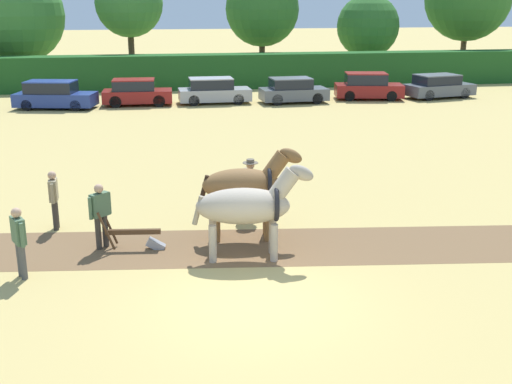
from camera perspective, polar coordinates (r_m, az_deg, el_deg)
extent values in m
plane|color=tan|center=(13.18, -0.11, -9.68)|extent=(240.00, 240.00, 0.00)
cube|color=brown|center=(16.22, -14.41, -4.98)|extent=(24.74, 5.35, 0.01)
cube|color=#1E511E|center=(44.15, -6.90, 10.55)|extent=(58.29, 1.96, 2.27)
cylinder|color=brown|center=(50.09, -20.10, 10.76)|extent=(0.44, 0.44, 2.90)
sphere|color=#387533|center=(49.91, -20.49, 14.49)|extent=(6.64, 6.64, 6.64)
cylinder|color=#423323|center=(48.71, -11.00, 12.11)|extent=(0.44, 0.44, 4.24)
sphere|color=#387533|center=(48.56, -11.23, 16.16)|extent=(4.83, 4.83, 4.83)
cylinder|color=#423323|center=(49.92, 0.54, 12.15)|extent=(0.44, 0.44, 3.60)
sphere|color=#2D6628|center=(49.76, 0.55, 15.95)|extent=(5.51, 5.51, 5.51)
cylinder|color=#4C3823|center=(51.94, 9.78, 11.49)|extent=(0.44, 0.44, 2.51)
sphere|color=#2D6628|center=(51.77, 9.93, 14.32)|extent=(4.80, 4.80, 4.80)
cylinder|color=brown|center=(55.20, 17.94, 12.06)|extent=(0.44, 0.44, 4.09)
ellipsoid|color=#B2A38E|center=(14.83, -1.17, -1.26)|extent=(2.28, 1.14, 0.84)
cylinder|color=#B2A38E|center=(15.37, 1.48, -3.87)|extent=(0.18, 0.18, 0.90)
cylinder|color=#B2A38E|center=(14.92, 1.62, -4.53)|extent=(0.18, 0.18, 0.90)
cylinder|color=#B2A38E|center=(15.34, -3.84, -3.95)|extent=(0.18, 0.18, 0.90)
cylinder|color=#B2A38E|center=(14.89, -3.87, -4.62)|extent=(0.18, 0.18, 0.90)
cylinder|color=#B2A38E|center=(14.74, 2.44, 0.58)|extent=(0.83, 0.49, 0.89)
ellipsoid|color=#B2A38E|center=(14.70, 4.06, 1.71)|extent=(0.70, 0.34, 0.54)
cube|color=gray|center=(14.71, 3.16, 1.26)|extent=(0.42, 0.13, 0.56)
cylinder|color=gray|center=(14.87, -5.18, -1.64)|extent=(0.31, 0.15, 0.71)
torus|color=black|center=(14.85, 1.79, -0.97)|extent=(0.21, 0.87, 0.87)
ellipsoid|color=brown|center=(16.03, -1.29, 0.63)|extent=(2.06, 1.10, 0.83)
cylinder|color=brown|center=(16.55, 0.92, -2.07)|extent=(0.18, 0.18, 1.04)
cylinder|color=brown|center=(16.10, 1.03, -2.63)|extent=(0.18, 0.18, 1.04)
cylinder|color=brown|center=(16.53, -3.52, -2.14)|extent=(0.18, 0.18, 1.04)
cylinder|color=brown|center=(16.07, -3.54, -2.69)|extent=(0.18, 0.18, 1.04)
cylinder|color=brown|center=(15.95, 1.71, 2.26)|extent=(0.79, 0.48, 0.84)
ellipsoid|color=brown|center=(15.91, 3.11, 3.24)|extent=(0.70, 0.34, 0.54)
cube|color=black|center=(15.92, 2.33, 2.88)|extent=(0.40, 0.13, 0.53)
cylinder|color=black|center=(16.06, -4.63, 0.29)|extent=(0.31, 0.15, 0.71)
torus|color=black|center=(16.04, 1.17, 0.89)|extent=(0.21, 0.86, 0.85)
cube|color=#4C331E|center=(15.88, -10.89, -3.49)|extent=(1.34, 0.25, 0.12)
cube|color=#939399|center=(15.94, -8.91, -4.66)|extent=(0.50, 0.25, 0.39)
cylinder|color=#4C331E|center=(16.13, -12.93, -2.92)|extent=(0.40, 0.11, 0.96)
cylinder|color=#4C331E|center=(15.76, -13.18, -3.41)|extent=(0.40, 0.11, 0.96)
cylinder|color=#38332D|center=(16.21, -13.25, -3.37)|extent=(0.14, 0.14, 0.82)
cylinder|color=#38332D|center=(16.09, -13.84, -3.57)|extent=(0.14, 0.14, 0.82)
cube|color=#4C6B4C|center=(15.93, -13.72, -1.11)|extent=(0.49, 0.47, 0.58)
sphere|color=tan|center=(15.81, -13.82, 0.30)|extent=(0.22, 0.22, 0.22)
cylinder|color=#4C6B4C|center=(16.10, -12.92, -0.94)|extent=(0.09, 0.09, 0.55)
cylinder|color=#4C6B4C|center=(15.77, -14.51, -1.43)|extent=(0.09, 0.09, 0.55)
cylinder|color=#38332D|center=(17.82, -0.76, -1.04)|extent=(0.14, 0.14, 0.83)
cylinder|color=#38332D|center=(17.68, -0.22, -1.18)|extent=(0.14, 0.14, 0.83)
cube|color=tan|center=(17.54, -0.50, 1.10)|extent=(0.47, 0.50, 0.59)
sphere|color=tan|center=(17.44, -0.50, 2.40)|extent=(0.22, 0.22, 0.22)
cylinder|color=tan|center=(17.73, -1.20, 1.19)|extent=(0.09, 0.09, 0.55)
cylinder|color=tan|center=(17.37, 0.22, 0.86)|extent=(0.09, 0.09, 0.55)
cylinder|color=#665B4C|center=(17.42, -0.50, 2.61)|extent=(0.43, 0.43, 0.02)
cylinder|color=#665B4C|center=(17.41, -0.50, 2.77)|extent=(0.21, 0.21, 0.10)
cylinder|color=#4C4C4C|center=(15.07, -20.23, -5.58)|extent=(0.14, 0.14, 0.81)
cylinder|color=#4C4C4C|center=(14.88, -20.01, -5.85)|extent=(0.14, 0.14, 0.81)
cube|color=#4C6B4C|center=(14.74, -20.39, -3.22)|extent=(0.39, 0.51, 0.57)
sphere|color=tan|center=(14.61, -20.55, -1.73)|extent=(0.22, 0.22, 0.22)
cylinder|color=#4C6B4C|center=(15.00, -20.67, -2.99)|extent=(0.09, 0.09, 0.54)
cylinder|color=#4C6B4C|center=(14.48, -20.08, -3.63)|extent=(0.09, 0.09, 0.54)
cylinder|color=#38332D|center=(17.89, -17.36, -1.81)|extent=(0.14, 0.14, 0.80)
cylinder|color=#38332D|center=(17.69, -17.42, -2.03)|extent=(0.14, 0.14, 0.80)
cube|color=tan|center=(17.59, -17.58, 0.18)|extent=(0.22, 0.47, 0.56)
sphere|color=tan|center=(17.49, -17.69, 1.42)|extent=(0.22, 0.22, 0.22)
cylinder|color=tan|center=(17.87, -17.49, 0.36)|extent=(0.09, 0.09, 0.53)
cylinder|color=tan|center=(17.34, -17.66, -0.15)|extent=(0.09, 0.09, 0.53)
cube|color=navy|center=(37.57, -17.37, 7.87)|extent=(4.62, 2.61, 0.71)
cube|color=black|center=(37.55, -17.77, 8.85)|extent=(2.88, 2.08, 0.60)
cube|color=navy|center=(37.51, -17.82, 9.35)|extent=(2.88, 2.08, 0.06)
cylinder|color=black|center=(37.88, -15.02, 7.80)|extent=(0.63, 0.34, 0.60)
cylinder|color=black|center=(36.45, -15.72, 7.41)|extent=(0.63, 0.34, 0.60)
cylinder|color=black|center=(38.78, -18.86, 7.67)|extent=(0.63, 0.34, 0.60)
cylinder|color=black|center=(37.38, -19.69, 7.28)|extent=(0.63, 0.34, 0.60)
cube|color=maroon|center=(37.68, -10.46, 8.39)|extent=(3.95, 1.88, 0.69)
cube|color=black|center=(37.61, -10.81, 9.32)|extent=(2.39, 1.65, 0.56)
cube|color=maroon|center=(37.57, -10.84, 9.78)|extent=(2.39, 1.65, 0.06)
cylinder|color=black|center=(38.42, -8.58, 8.35)|extent=(0.68, 0.24, 0.67)
cylinder|color=black|center=(36.91, -8.62, 8.01)|extent=(0.68, 0.24, 0.67)
cylinder|color=black|center=(38.55, -12.20, 8.19)|extent=(0.68, 0.24, 0.67)
cylinder|color=black|center=(37.04, -12.38, 7.84)|extent=(0.68, 0.24, 0.67)
cube|color=#9E9EA8|center=(37.83, -3.69, 8.64)|extent=(4.17, 1.83, 0.68)
cube|color=black|center=(37.73, -4.03, 9.57)|extent=(2.51, 1.63, 0.57)
cube|color=#9E9EA8|center=(37.69, -4.04, 10.04)|extent=(2.51, 1.63, 0.06)
cylinder|color=black|center=(38.78, -1.92, 8.57)|extent=(0.63, 0.23, 0.62)
cylinder|color=black|center=(37.28, -1.57, 8.24)|extent=(0.63, 0.23, 0.62)
cylinder|color=black|center=(38.49, -5.74, 8.43)|extent=(0.63, 0.23, 0.62)
cylinder|color=black|center=(36.98, -5.54, 8.10)|extent=(0.63, 0.23, 0.62)
cube|color=#565B66|center=(38.03, 3.38, 8.70)|extent=(3.95, 1.99, 0.67)
cube|color=black|center=(37.90, 3.11, 9.60)|extent=(2.40, 1.73, 0.55)
cube|color=#565B66|center=(37.86, 3.11, 10.06)|extent=(2.40, 1.73, 0.06)
cylinder|color=black|center=(39.14, 4.77, 8.62)|extent=(0.66, 0.25, 0.65)
cylinder|color=black|center=(37.66, 5.47, 8.28)|extent=(0.66, 0.25, 0.65)
cylinder|color=black|center=(38.51, 1.32, 8.54)|extent=(0.66, 0.25, 0.65)
cylinder|color=black|center=(37.00, 1.89, 8.19)|extent=(0.66, 0.25, 0.65)
cube|color=maroon|center=(39.90, 9.99, 8.89)|extent=(4.28, 2.51, 0.74)
cube|color=black|center=(39.79, 9.75, 9.87)|extent=(2.67, 2.04, 0.63)
cube|color=maroon|center=(39.75, 9.77, 10.36)|extent=(2.67, 2.04, 0.06)
cylinder|color=black|center=(40.92, 11.55, 8.68)|extent=(0.65, 0.33, 0.62)
cylinder|color=black|center=(39.37, 11.95, 8.34)|extent=(0.65, 0.33, 0.62)
cylinder|color=black|center=(40.55, 8.05, 8.78)|extent=(0.65, 0.33, 0.62)
cylinder|color=black|center=(38.98, 8.32, 8.45)|extent=(0.65, 0.33, 0.62)
cube|color=#565B66|center=(41.44, 15.96, 8.75)|extent=(4.48, 2.63, 0.66)
cube|color=black|center=(41.24, 15.79, 9.57)|extent=(2.80, 2.12, 0.53)
cube|color=#565B66|center=(41.21, 15.82, 9.98)|extent=(2.80, 2.12, 0.06)
cylinder|color=black|center=(42.87, 16.72, 8.70)|extent=(0.69, 0.35, 0.66)
cylinder|color=black|center=(41.62, 18.06, 8.36)|extent=(0.69, 0.35, 0.66)
cylinder|color=black|center=(41.36, 13.81, 8.64)|extent=(0.69, 0.35, 0.66)
cylinder|color=black|center=(40.06, 15.11, 8.30)|extent=(0.69, 0.35, 0.66)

